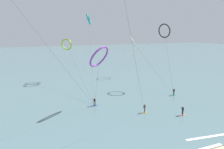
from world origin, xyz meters
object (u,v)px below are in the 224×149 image
object	(u,v)px
kite_teal	(89,19)
kite_violet	(99,57)
surfer_coral	(183,111)
kite_lime	(67,45)
kite_ivory	(133,42)
surfer_amber	(145,109)
kite_charcoal	(164,31)
surfer_emerald	(174,92)
surfer_cobalt	(95,102)

from	to	relation	value
kite_teal	kite_violet	bearing A→B (deg)	-168.17
surfer_coral	kite_teal	bearing A→B (deg)	-154.70
surfer_coral	kite_violet	xyz separation A→B (m)	(-12.62, 9.27, 9.36)
kite_violet	kite_lime	size ratio (longest dim) A/B	0.46
kite_lime	kite_ivory	bearing A→B (deg)	-147.87
kite_ivory	kite_teal	xyz separation A→B (m)	(-14.89, 0.76, 7.01)
surfer_amber	kite_charcoal	xyz separation A→B (m)	(14.03, 14.57, 14.19)
surfer_amber	surfer_emerald	bearing A→B (deg)	-22.98
surfer_cobalt	kite_ivory	world-z (taller)	kite_ivory
surfer_emerald	surfer_amber	xyz separation A→B (m)	(-11.87, -6.63, 0.00)
kite_ivory	kite_violet	xyz separation A→B (m)	(-20.11, -24.64, -1.29)
surfer_emerald	surfer_coral	size ratio (longest dim) A/B	1.00
surfer_cobalt	kite_lime	xyz separation A→B (m)	(-0.87, 25.28, 10.16)
surfer_amber	kite_ivory	size ratio (longest dim) A/B	0.07
surfer_emerald	kite_charcoal	size ratio (longest dim) A/B	0.10
surfer_emerald	surfer_amber	distance (m)	13.59
surfer_amber	kite_violet	size ratio (longest dim) A/B	0.14
kite_violet	kite_lime	world-z (taller)	kite_lime
surfer_cobalt	kite_lime	bearing A→B (deg)	130.16
kite_ivory	kite_violet	size ratio (longest dim) A/B	2.11
kite_violet	kite_teal	world-z (taller)	kite_teal
surfer_amber	kite_violet	bearing A→B (deg)	88.19
surfer_amber	kite_teal	bearing A→B (deg)	40.91
kite_charcoal	kite_lime	bearing A→B (deg)	34.27
kite_charcoal	kite_teal	xyz separation A→B (m)	(-15.70, 16.54, 3.46)
surfer_coral	kite_teal	xyz separation A→B (m)	(-7.41, 34.67, 17.66)
kite_lime	kite_charcoal	bearing A→B (deg)	178.87
surfer_amber	kite_ivory	distance (m)	34.77
kite_lime	kite_teal	distance (m)	10.17
surfer_cobalt	kite_teal	bearing A→B (deg)	114.46
surfer_cobalt	kite_ivory	bearing A→B (deg)	86.63
kite_lime	surfer_amber	bearing A→B (deg)	141.64
surfer_cobalt	kite_ivory	size ratio (longest dim) A/B	0.07
surfer_amber	kite_charcoal	distance (m)	24.71
surfer_coral	kite_teal	distance (m)	39.61
surfer_emerald	kite_lime	bearing A→B (deg)	54.76
surfer_coral	surfer_cobalt	distance (m)	16.93
surfer_emerald	surfer_cobalt	world-z (taller)	same
surfer_coral	surfer_emerald	bearing A→B (deg)	162.20
kite_charcoal	kite_ivory	bearing A→B (deg)	-14.76
surfer_cobalt	kite_teal	world-z (taller)	kite_teal
kite_lime	kite_violet	bearing A→B (deg)	130.30
surfer_cobalt	kite_lime	world-z (taller)	kite_lime
surfer_emerald	kite_violet	world-z (taller)	kite_violet
surfer_cobalt	kite_violet	size ratio (longest dim) A/B	0.14
kite_violet	kite_charcoal	size ratio (longest dim) A/B	0.73
kite_ivory	surfer_cobalt	bearing A→B (deg)	161.74
surfer_coral	kite_lime	size ratio (longest dim) A/B	0.06
surfer_cobalt	kite_violet	xyz separation A→B (m)	(0.70, -1.16, 9.36)
surfer_coral	surfer_cobalt	bearing A→B (deg)	-114.84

